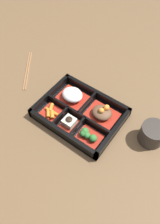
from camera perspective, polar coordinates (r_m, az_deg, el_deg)
The scene contains 10 objects.
ground_plane at distance 0.85m, azimuth -0.00°, elevation -0.98°, with size 3.00×3.00×0.00m, color brown.
bento_base at distance 0.84m, azimuth -0.00°, elevation -0.79°, with size 0.31×0.24×0.01m.
bento_rim at distance 0.83m, azimuth -0.18°, elevation -0.33°, with size 0.31×0.24×0.04m.
bowl_rice at distance 0.87m, azimuth -2.01°, elevation 4.34°, with size 0.12×0.10×0.05m.
bowl_stew at distance 0.82m, azimuth 5.76°, elevation -0.23°, with size 0.12×0.10×0.05m.
bowl_carrots at distance 0.84m, azimuth -7.47°, elevation -0.03°, with size 0.08×0.07×0.02m.
bowl_tofu at distance 0.80m, azimuth -2.81°, elevation -2.63°, with size 0.06×0.07×0.04m.
bowl_greens at distance 0.77m, azimuth 2.02°, elevation -6.02°, with size 0.09×0.07×0.03m.
tea_cup at distance 0.80m, azimuth 18.39°, elevation -5.40°, with size 0.09×0.09×0.07m.
chopsticks at distance 1.04m, azimuth -13.62°, elevation 10.70°, with size 0.16×0.20×0.01m.
Camera 1 is at (0.28, -0.39, 0.70)m, focal length 35.00 mm.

